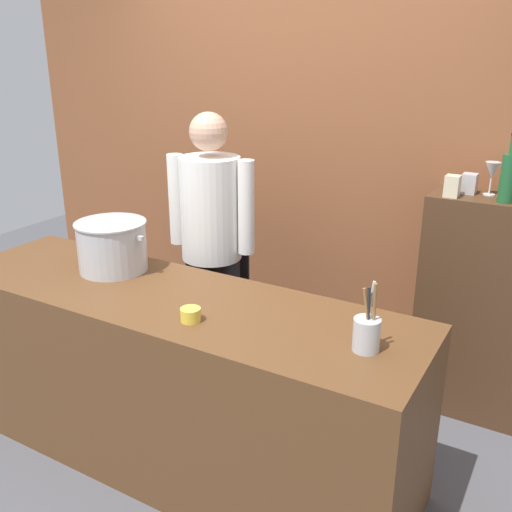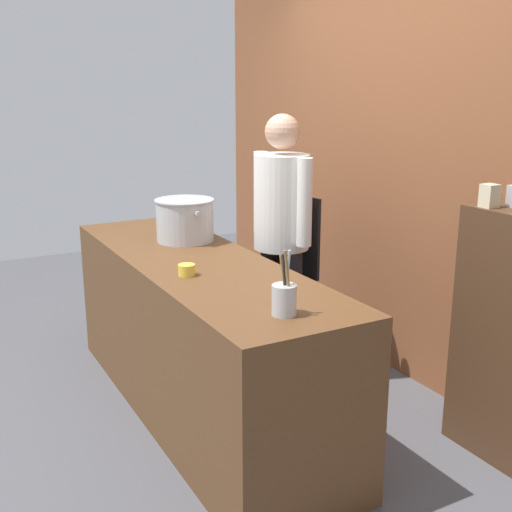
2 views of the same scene
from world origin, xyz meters
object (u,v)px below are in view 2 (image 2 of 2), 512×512
object	(u,v)px
spice_tin_cream	(490,196)
butter_jar	(187,270)
chef	(282,228)
stockpot_large	(185,220)
utensil_crock	(284,298)

from	to	relation	value
spice_tin_cream	butter_jar	bearing A→B (deg)	-120.80
chef	spice_tin_cream	bearing A→B (deg)	-167.10
stockpot_large	butter_jar	xyz separation A→B (m)	(0.69, -0.28, -0.10)
utensil_crock	butter_jar	bearing A→B (deg)	-169.42
chef	stockpot_large	world-z (taller)	chef
utensil_crock	butter_jar	size ratio (longest dim) A/B	3.30
stockpot_large	butter_jar	size ratio (longest dim) A/B	4.85
utensil_crock	stockpot_large	bearing A→B (deg)	174.15
utensil_crock	spice_tin_cream	bearing A→B (deg)	88.63
stockpot_large	spice_tin_cream	size ratio (longest dim) A/B	3.76
chef	spice_tin_cream	world-z (taller)	chef
utensil_crock	butter_jar	world-z (taller)	utensil_crock
spice_tin_cream	utensil_crock	bearing A→B (deg)	-91.37
stockpot_large	utensil_crock	size ratio (longest dim) A/B	1.47
utensil_crock	spice_tin_cream	size ratio (longest dim) A/B	2.56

